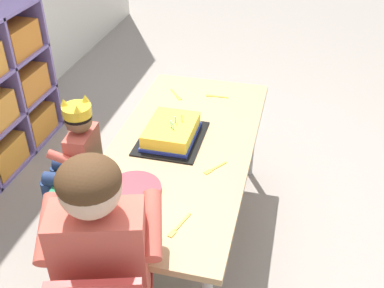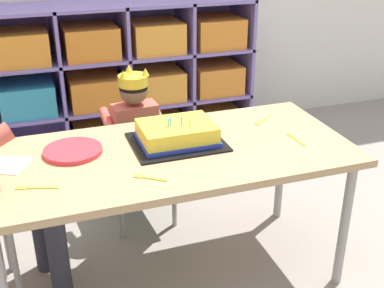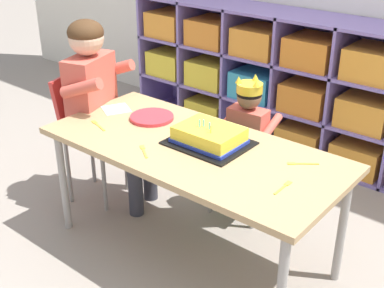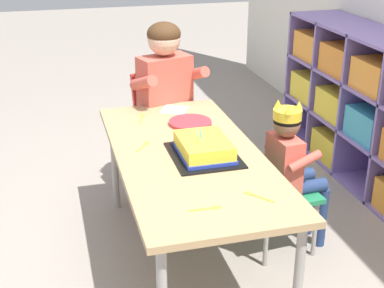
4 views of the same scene
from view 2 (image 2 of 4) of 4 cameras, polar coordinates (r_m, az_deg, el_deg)
The scene contains 12 objects.
ground at distance 2.28m, azimuth -2.29°, elevation -14.71°, with size 16.00×16.00×0.00m, color gray.
storage_cubby_shelf at distance 3.23m, azimuth -13.91°, elevation 6.54°, with size 2.47×0.40×0.96m.
activity_table at distance 1.97m, azimuth -2.56°, elevation -2.09°, with size 1.44×0.66×0.61m.
classroom_chair_blue at distance 2.44m, azimuth -5.87°, elevation -2.10°, with size 0.36×0.38×0.58m.
child_with_crown at distance 2.47m, azimuth -6.76°, elevation 2.02°, with size 0.31×0.31×0.81m.
birthday_cake_on_tray at distance 2.00m, azimuth -1.75°, elevation 1.06°, with size 0.37×0.30×0.12m.
paper_plate_stack at distance 1.98m, azimuth -13.47°, elevation -0.76°, with size 0.23×0.23×0.02m, color #DB333D.
paper_napkin_square at distance 1.96m, azimuth -20.31°, elevation -2.28°, with size 0.14×0.14×0.00m, color white.
fork_by_napkin at distance 2.09m, azimuth 11.70°, elevation 0.63°, with size 0.02×0.13×0.00m.
fork_near_cake_tray at distance 1.76m, azimuth -5.06°, elevation -3.87°, with size 0.11×0.09×0.00m.
fork_at_table_front_edge at distance 2.24m, azimuth 8.05°, elevation 2.67°, with size 0.12×0.09×0.00m.
fork_scattered_mid_table at distance 1.77m, azimuth -17.60°, elevation -4.79°, with size 0.14×0.06×0.00m.
Camera 2 is at (-0.49, -1.68, 1.46)m, focal length 46.62 mm.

